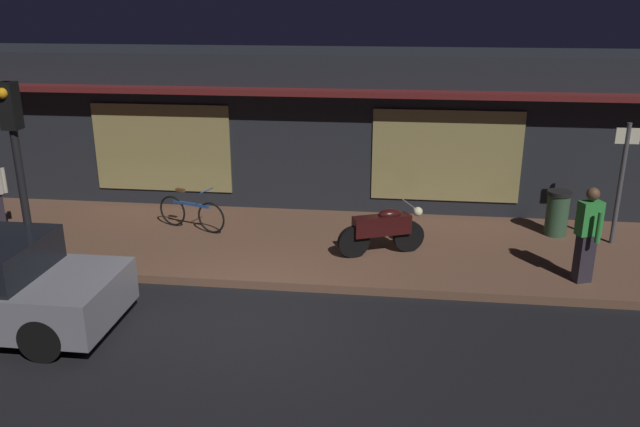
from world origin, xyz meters
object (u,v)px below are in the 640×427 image
Objects in this scene: motorcycle at (383,229)px; trash_bin at (557,213)px; traffic_light_pole at (17,157)px; bicycle_parked at (191,213)px; sign_post at (621,177)px; person_bystander at (588,233)px.

motorcycle reaches higher than trash_bin.
motorcycle is 6.32m from traffic_light_pole.
bicycle_parked is 4.22m from traffic_light_pole.
motorcycle is at bearing -12.29° from bicycle_parked.
trash_bin is at bearing 4.57° from bicycle_parked.
motorcycle is 1.02× the size of bicycle_parked.
sign_post is (4.48, 1.13, 0.86)m from motorcycle.
bicycle_parked is 7.50m from trash_bin.
person_bystander is 0.46× the size of traffic_light_pole.
traffic_light_pole is (-1.47, -3.43, 1.97)m from bicycle_parked.
traffic_light_pole reaches higher than trash_bin.
motorcycle is 3.53m from person_bystander.
sign_post is 1.39m from trash_bin.
bicycle_parked is 1.69× the size of trash_bin.
traffic_light_pole is at bearing -154.98° from motorcycle.
sign_post is 2.58× the size of trash_bin.
sign_post is at bearing -18.81° from trash_bin.
traffic_light_pole reaches higher than bicycle_parked.
sign_post reaches higher than bicycle_parked.
person_bystander reaches higher than trash_bin.
person_bystander is 2.33m from trash_bin.
motorcycle reaches higher than bicycle_parked.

